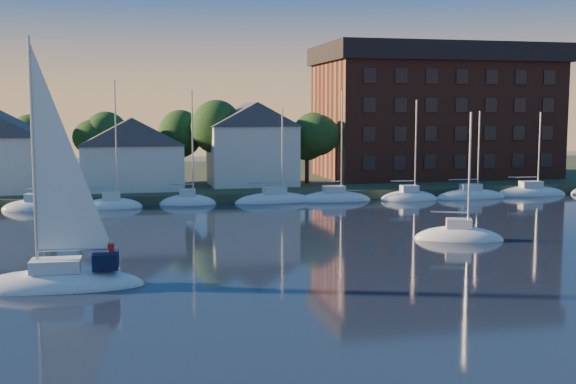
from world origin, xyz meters
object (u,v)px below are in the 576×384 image
object	(u,v)px
drifting_sailboat_right	(459,239)
condo_block	(434,111)
clubhouse_centre	(132,153)
clubhouse_east	(252,143)
hero_sailboat	(59,277)

from	to	relation	value
drifting_sailboat_right	condo_block	bearing A→B (deg)	90.16
clubhouse_centre	clubhouse_east	size ratio (longest dim) A/B	1.10
clubhouse_centre	drifting_sailboat_right	bearing A→B (deg)	-53.87
clubhouse_east	clubhouse_centre	bearing A→B (deg)	-171.87
hero_sailboat	clubhouse_east	bearing A→B (deg)	-111.16
clubhouse_centre	condo_block	world-z (taller)	condo_block
clubhouse_east	condo_block	bearing A→B (deg)	12.89
hero_sailboat	drifting_sailboat_right	xyz separation A→B (m)	(28.53, 8.81, -0.52)
clubhouse_centre	condo_block	distance (m)	41.05
clubhouse_east	hero_sailboat	xyz separation A→B (m)	(-18.66, -43.51, -5.38)
condo_block	drifting_sailboat_right	size ratio (longest dim) A/B	2.86
condo_block	clubhouse_east	bearing A→B (deg)	-167.11
condo_block	hero_sailboat	distance (m)	67.27
clubhouse_centre	clubhouse_east	bearing A→B (deg)	8.13
clubhouse_centre	clubhouse_east	distance (m)	14.17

